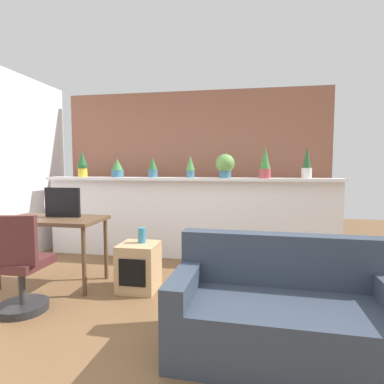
{
  "coord_description": "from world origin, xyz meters",
  "views": [
    {
      "loc": [
        0.83,
        -2.35,
        1.32
      ],
      "look_at": [
        0.19,
        1.34,
        1.01
      ],
      "focal_mm": 29.18,
      "sensor_mm": 36.0,
      "label": 1
    }
  ],
  "objects_px": {
    "vase_on_shelf": "(142,235)",
    "couch": "(283,314)",
    "potted_plant_2": "(153,168)",
    "potted_plant_3": "(190,166)",
    "office_chair": "(18,271)",
    "desk": "(53,225)",
    "tv_monitor": "(63,202)",
    "potted_plant_6": "(307,164)",
    "potted_plant_4": "(225,165)",
    "potted_plant_5": "(265,163)",
    "potted_plant_1": "(117,168)",
    "potted_plant_0": "(83,165)",
    "side_cube_shelf": "(139,267)"
  },
  "relations": [
    {
      "from": "vase_on_shelf",
      "to": "couch",
      "type": "distance_m",
      "value": 1.7
    },
    {
      "from": "potted_plant_2",
      "to": "potted_plant_3",
      "type": "distance_m",
      "value": 0.55
    },
    {
      "from": "office_chair",
      "to": "desk",
      "type": "bearing_deg",
      "value": 100.03
    },
    {
      "from": "tv_monitor",
      "to": "potted_plant_6",
      "type": "bearing_deg",
      "value": 22.09
    },
    {
      "from": "potted_plant_6",
      "to": "vase_on_shelf",
      "type": "distance_m",
      "value": 2.35
    },
    {
      "from": "potted_plant_3",
      "to": "desk",
      "type": "height_order",
      "value": "potted_plant_3"
    },
    {
      "from": "potted_plant_4",
      "to": "potted_plant_5",
      "type": "distance_m",
      "value": 0.53
    },
    {
      "from": "potted_plant_1",
      "to": "potted_plant_3",
      "type": "relative_size",
      "value": 0.86
    },
    {
      "from": "potted_plant_6",
      "to": "couch",
      "type": "relative_size",
      "value": 0.26
    },
    {
      "from": "vase_on_shelf",
      "to": "potted_plant_0",
      "type": "bearing_deg",
      "value": 138.7
    },
    {
      "from": "potted_plant_0",
      "to": "office_chair",
      "type": "distance_m",
      "value": 2.18
    },
    {
      "from": "potted_plant_2",
      "to": "side_cube_shelf",
      "type": "bearing_deg",
      "value": -80.53
    },
    {
      "from": "potted_plant_5",
      "to": "potted_plant_2",
      "type": "bearing_deg",
      "value": 178.1
    },
    {
      "from": "potted_plant_2",
      "to": "potted_plant_5",
      "type": "bearing_deg",
      "value": -1.9
    },
    {
      "from": "potted_plant_4",
      "to": "office_chair",
      "type": "distance_m",
      "value": 2.71
    },
    {
      "from": "potted_plant_2",
      "to": "potted_plant_5",
      "type": "xyz_separation_m",
      "value": [
        1.57,
        -0.05,
        0.06
      ]
    },
    {
      "from": "potted_plant_0",
      "to": "potted_plant_2",
      "type": "xyz_separation_m",
      "value": [
        1.08,
        0.02,
        -0.04
      ]
    },
    {
      "from": "potted_plant_1",
      "to": "potted_plant_4",
      "type": "bearing_deg",
      "value": -1.99
    },
    {
      "from": "desk",
      "to": "potted_plant_0",
      "type": "bearing_deg",
      "value": 103.73
    },
    {
      "from": "potted_plant_4",
      "to": "side_cube_shelf",
      "type": "bearing_deg",
      "value": -125.57
    },
    {
      "from": "desk",
      "to": "office_chair",
      "type": "distance_m",
      "value": 0.78
    },
    {
      "from": "office_chair",
      "to": "vase_on_shelf",
      "type": "distance_m",
      "value": 1.19
    },
    {
      "from": "potted_plant_6",
      "to": "side_cube_shelf",
      "type": "height_order",
      "value": "potted_plant_6"
    },
    {
      "from": "potted_plant_3",
      "to": "potted_plant_6",
      "type": "relative_size",
      "value": 0.74
    },
    {
      "from": "potted_plant_2",
      "to": "office_chair",
      "type": "xyz_separation_m",
      "value": [
        -0.66,
        -1.93,
        -0.91
      ]
    },
    {
      "from": "potted_plant_1",
      "to": "potted_plant_2",
      "type": "height_order",
      "value": "potted_plant_2"
    },
    {
      "from": "potted_plant_4",
      "to": "potted_plant_1",
      "type": "bearing_deg",
      "value": 178.01
    },
    {
      "from": "potted_plant_4",
      "to": "couch",
      "type": "distance_m",
      "value": 2.4
    },
    {
      "from": "potted_plant_5",
      "to": "couch",
      "type": "height_order",
      "value": "potted_plant_5"
    },
    {
      "from": "side_cube_shelf",
      "to": "vase_on_shelf",
      "type": "relative_size",
      "value": 3.08
    },
    {
      "from": "desk",
      "to": "vase_on_shelf",
      "type": "xyz_separation_m",
      "value": [
        1.01,
        0.05,
        -0.08
      ]
    },
    {
      "from": "potted_plant_1",
      "to": "tv_monitor",
      "type": "height_order",
      "value": "potted_plant_1"
    },
    {
      "from": "office_chair",
      "to": "side_cube_shelf",
      "type": "xyz_separation_m",
      "value": [
        0.86,
        0.71,
        -0.14
      ]
    },
    {
      "from": "potted_plant_6",
      "to": "desk",
      "type": "distance_m",
      "value": 3.22
    },
    {
      "from": "potted_plant_1",
      "to": "tv_monitor",
      "type": "xyz_separation_m",
      "value": [
        -0.17,
        -1.14,
        -0.38
      ]
    },
    {
      "from": "potted_plant_4",
      "to": "vase_on_shelf",
      "type": "xyz_separation_m",
      "value": [
        -0.81,
        -1.12,
        -0.76
      ]
    },
    {
      "from": "potted_plant_3",
      "to": "potted_plant_0",
      "type": "bearing_deg",
      "value": -178.81
    },
    {
      "from": "potted_plant_4",
      "to": "tv_monitor",
      "type": "bearing_deg",
      "value": -148.21
    },
    {
      "from": "potted_plant_0",
      "to": "potted_plant_5",
      "type": "distance_m",
      "value": 2.65
    },
    {
      "from": "tv_monitor",
      "to": "office_chair",
      "type": "height_order",
      "value": "tv_monitor"
    },
    {
      "from": "potted_plant_6",
      "to": "side_cube_shelf",
      "type": "relative_size",
      "value": 0.84
    },
    {
      "from": "desk",
      "to": "couch",
      "type": "relative_size",
      "value": 0.69
    },
    {
      "from": "potted_plant_0",
      "to": "side_cube_shelf",
      "type": "bearing_deg",
      "value": -43.09
    },
    {
      "from": "potted_plant_5",
      "to": "side_cube_shelf",
      "type": "relative_size",
      "value": 0.82
    },
    {
      "from": "desk",
      "to": "side_cube_shelf",
      "type": "distance_m",
      "value": 1.07
    },
    {
      "from": "potted_plant_4",
      "to": "desk",
      "type": "height_order",
      "value": "potted_plant_4"
    },
    {
      "from": "side_cube_shelf",
      "to": "potted_plant_2",
      "type": "bearing_deg",
      "value": 99.47
    },
    {
      "from": "office_chair",
      "to": "couch",
      "type": "relative_size",
      "value": 0.57
    },
    {
      "from": "potted_plant_2",
      "to": "office_chair",
      "type": "relative_size",
      "value": 0.32
    },
    {
      "from": "side_cube_shelf",
      "to": "couch",
      "type": "distance_m",
      "value": 1.66
    }
  ]
}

